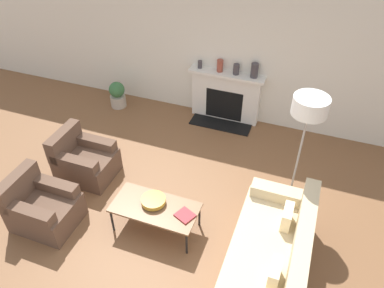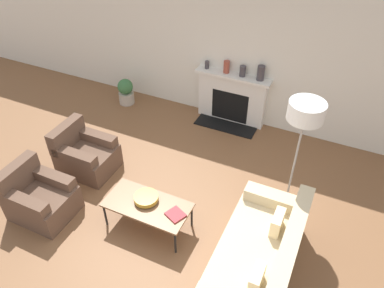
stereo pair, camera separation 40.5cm
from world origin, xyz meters
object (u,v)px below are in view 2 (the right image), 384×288
object	(u,v)px
floor_lamp	(304,120)
mantel_vase_left	(207,65)
bowl	(146,198)
armchair_far	(85,154)
mantel_vase_right	(261,73)
fireplace	(232,98)
mantel_vase_center_left	(227,67)
couch	(259,260)
book	(176,215)
mantel_vase_center_right	(243,71)
armchair_near	(39,198)
potted_plant	(126,91)
coffee_table	(147,206)

from	to	relation	value
floor_lamp	mantel_vase_left	distance (m)	2.93
bowl	armchair_far	bearing A→B (deg)	159.67
bowl	mantel_vase_right	world-z (taller)	mantel_vase_right
fireplace	mantel_vase_center_left	size ratio (longest dim) A/B	6.26
armchair_far	fireplace	bearing A→B (deg)	-35.30
fireplace	armchair_far	world-z (taller)	fireplace
couch	mantel_vase_center_left	xyz separation A→B (m)	(-1.70, 3.18, 0.82)
armchair_far	book	distance (m)	2.15
bowl	mantel_vase_center_right	bearing A→B (deg)	83.60
bowl	book	xyz separation A→B (m)	(0.50, -0.06, -0.04)
armchair_near	bowl	size ratio (longest dim) A/B	2.54
couch	mantel_vase_left	distance (m)	3.88
book	bowl	bearing A→B (deg)	-163.10
couch	book	distance (m)	1.23
couch	bowl	xyz separation A→B (m)	(-1.72, 0.17, 0.18)
mantel_vase_left	mantel_vase_center_left	bearing A→B (deg)	0.00
armchair_far	potted_plant	distance (m)	2.13
armchair_far	floor_lamp	xyz separation A→B (m)	(3.31, 0.52, 1.37)
couch	mantel_vase_right	xyz separation A→B (m)	(-1.04, 3.18, 0.84)
couch	mantel_vase_center_left	bearing A→B (deg)	-151.90
armchair_near	fireplace	bearing A→B (deg)	-26.04
armchair_far	mantel_vase_left	xyz separation A→B (m)	(1.17, 2.44, 0.79)
book	mantel_vase_center_right	size ratio (longest dim) A/B	1.51
armchair_far	floor_lamp	size ratio (longest dim) A/B	0.46
bowl	mantel_vase_right	bearing A→B (deg)	77.30
armchair_near	book	distance (m)	2.10
coffee_table	mantel_vase_center_left	distance (m)	3.15
armchair_far	coffee_table	xyz separation A→B (m)	(1.59, -0.63, 0.11)
coffee_table	armchair_near	bearing A→B (deg)	-163.87
armchair_near	book	world-z (taller)	armchair_near
armchair_far	mantel_vase_left	bearing A→B (deg)	-25.58
fireplace	mantel_vase_center_left	distance (m)	0.66
bowl	floor_lamp	size ratio (longest dim) A/B	0.18
couch	bowl	world-z (taller)	couch
bowl	floor_lamp	world-z (taller)	floor_lamp
armchair_far	mantel_vase_right	xyz separation A→B (m)	(2.22, 2.44, 0.85)
floor_lamp	potted_plant	world-z (taller)	floor_lamp
armchair_near	coffee_table	world-z (taller)	armchair_near
armchair_near	floor_lamp	distance (m)	3.93
armchair_far	mantel_vase_center_left	xyz separation A→B (m)	(1.56, 2.44, 0.83)
couch	armchair_far	distance (m)	3.35
book	potted_plant	world-z (taller)	potted_plant
mantel_vase_left	mantel_vase_center_right	world-z (taller)	mantel_vase_center_right
bowl	floor_lamp	bearing A→B (deg)	31.81
mantel_vase_center_left	coffee_table	bearing A→B (deg)	-89.49
armchair_far	mantel_vase_center_right	world-z (taller)	mantel_vase_center_right
potted_plant	bowl	bearing A→B (deg)	-51.82
book	floor_lamp	size ratio (longest dim) A/B	0.16
mantel_vase_center_left	mantel_vase_right	xyz separation A→B (m)	(0.66, 0.00, 0.02)
book	mantel_vase_left	xyz separation A→B (m)	(-0.88, 3.07, 0.63)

